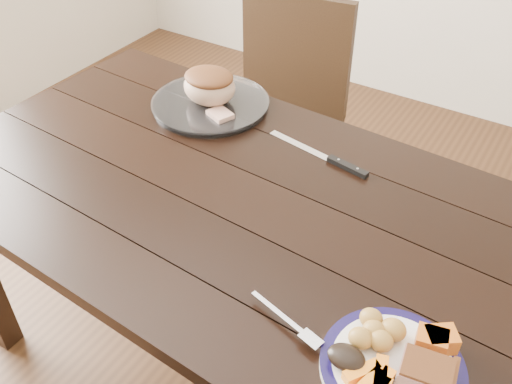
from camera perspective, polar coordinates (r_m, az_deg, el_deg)
The scene contains 15 objects.
ground at distance 1.98m, azimuth -1.73°, elevation -17.11°, with size 4.00×4.00×0.00m, color #472B16.
dining_table at distance 1.48m, azimuth -2.22°, elevation -2.84°, with size 1.65×0.98×0.75m.
chair_far at distance 2.18m, azimuth 2.74°, elevation 8.16°, with size 0.47×0.48×0.93m.
dinner_plate at distance 1.10m, azimuth 13.45°, elevation -16.72°, with size 0.26×0.26×0.02m, color white.
plate_rim at distance 1.09m, azimuth 13.52°, elevation -16.47°, with size 0.26×0.26×0.02m, color #100B37.
serving_platter at distance 1.76m, azimuth -4.57°, elevation 8.69°, with size 0.35×0.35×0.02m, color white.
pork_slice at distance 1.06m, azimuth 16.62°, elevation -17.09°, with size 0.09×0.07×0.04m, color tan.
roasted_potatoes at distance 1.10m, azimuth 11.99°, elevation -13.50°, with size 0.09×0.09×0.04m.
carrot_batons at distance 1.05m, azimuth 11.74°, elevation -18.11°, with size 0.08×0.11×0.02m.
pumpkin_wedges at distance 1.11m, azimuth 17.56°, elevation -13.96°, with size 0.08×0.07×0.04m.
dark_mushroom at distance 1.06m, azimuth 9.04°, elevation -16.03°, with size 0.07×0.05×0.03m, color black.
fork at distance 1.11m, azimuth 3.44°, elevation -12.95°, with size 0.18×0.06×0.00m.
roast_joint at distance 1.73m, azimuth -4.68°, elevation 10.43°, with size 0.16×0.14×0.11m, color tan.
cut_slice at distance 1.67m, azimuth -3.61°, elevation 7.70°, with size 0.07×0.06×0.02m, color tan.
carving_knife at distance 1.53m, azimuth 7.92°, elevation 3.08°, with size 0.32×0.07×0.01m.
Camera 1 is at (0.63, -0.90, 1.65)m, focal length 40.00 mm.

